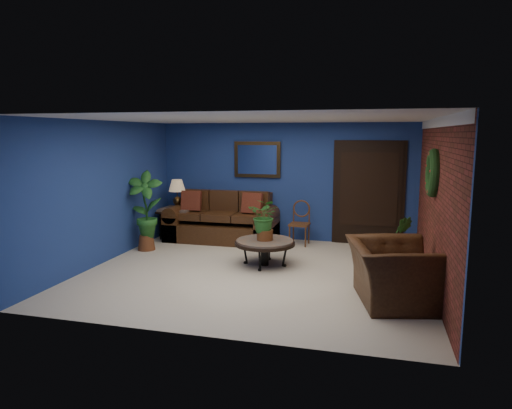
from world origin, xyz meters
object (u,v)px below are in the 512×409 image
(end_table, at_px, (178,215))
(armchair, at_px, (393,273))
(side_chair, at_px, (300,220))
(coffee_table, at_px, (265,243))
(sofa, at_px, (223,224))
(table_lamp, at_px, (177,190))

(end_table, relative_size, armchair, 0.57)
(side_chair, relative_size, armchair, 0.72)
(coffee_table, xyz_separation_m, side_chair, (0.35, 1.68, 0.12))
(sofa, height_order, side_chair, sofa)
(sofa, distance_m, table_lamp, 1.25)
(side_chair, bearing_deg, table_lamp, -175.04)
(coffee_table, bearing_deg, armchair, -31.54)
(table_lamp, xyz_separation_m, side_chair, (2.71, 0.07, -0.53))
(sofa, relative_size, coffee_table, 2.23)
(coffee_table, height_order, end_table, end_table)
(side_chair, height_order, armchair, side_chair)
(sofa, xyz_separation_m, side_chair, (1.67, 0.03, 0.17))
(end_table, bearing_deg, sofa, 2.10)
(sofa, height_order, table_lamp, table_lamp)
(end_table, bearing_deg, table_lamp, 0.00)
(sofa, relative_size, table_lamp, 3.88)
(coffee_table, distance_m, side_chair, 1.72)
(sofa, relative_size, armchair, 1.85)
(end_table, distance_m, side_chair, 2.71)
(end_table, bearing_deg, armchair, -33.06)
(table_lamp, height_order, side_chair, table_lamp)
(coffee_table, bearing_deg, sofa, 128.71)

